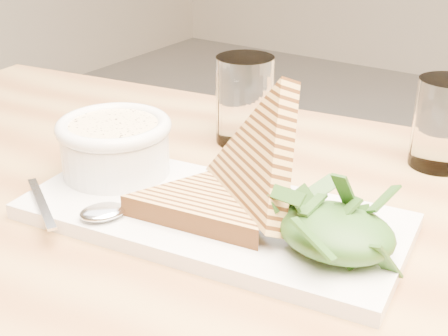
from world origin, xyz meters
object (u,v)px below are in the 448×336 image
Objects in this scene: soup_bowl at (116,152)px; glass_near at (245,100)px; table_top at (206,271)px; glass_far at (444,123)px; platter at (212,216)px.

glass_near reaches higher than soup_bowl.
table_top is 0.32m from glass_far.
platter is at bearing -5.02° from soup_bowl.
glass_far is at bearing 41.79° from soup_bowl.
glass_near reaches higher than glass_far.
glass_near is at bearing 113.79° from platter.
platter is 0.13m from soup_bowl.
glass_far is at bearing 15.96° from glass_near.
table_top is 0.17m from soup_bowl.
table_top is 0.26m from glass_near.
table_top is at bearing -19.72° from soup_bowl.
soup_bowl is at bearing 160.28° from table_top.
glass_near is (-0.11, 0.23, 0.07)m from table_top.
platter is 0.21m from glass_near.
glass_near is 0.23m from glass_far.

